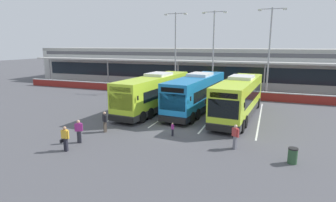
{
  "coord_description": "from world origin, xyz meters",
  "views": [
    {
      "loc": [
        6.92,
        -19.77,
        6.68
      ],
      "look_at": [
        -1.67,
        3.0,
        1.6
      ],
      "focal_mm": 29.05,
      "sensor_mm": 36.0,
      "label": 1
    }
  ],
  "objects": [
    {
      "name": "pedestrian_in_dark_coat",
      "position": [
        5.08,
        -2.55,
        0.87
      ],
      "size": [
        0.5,
        0.42,
        1.62
      ],
      "color": "slate",
      "rests_on": "ground"
    },
    {
      "name": "bay_stripe_far_west",
      "position": [
        -6.3,
        6.0,
        0.0
      ],
      "size": [
        0.14,
        13.0,
        0.01
      ],
      "primitive_type": "cube",
      "color": "silver",
      "rests_on": "ground"
    },
    {
      "name": "bay_stripe_centre",
      "position": [
        6.3,
        6.0,
        0.0
      ],
      "size": [
        0.14,
        13.0,
        0.01
      ],
      "primitive_type": "cube",
      "color": "silver",
      "rests_on": "ground"
    },
    {
      "name": "pedestrian_near_bin",
      "position": [
        -5.14,
        -5.22,
        0.87
      ],
      "size": [
        0.52,
        0.35,
        1.62
      ],
      "color": "#33333D",
      "rests_on": "ground"
    },
    {
      "name": "lamp_post_centre",
      "position": [
        -0.46,
        16.97,
        6.29
      ],
      "size": [
        3.24,
        0.28,
        11.0
      ],
      "color": "#9E9EA3",
      "rests_on": "ground"
    },
    {
      "name": "coach_bus_centre",
      "position": [
        4.34,
        5.73,
        1.79
      ],
      "size": [
        3.7,
        12.31,
        3.78
      ],
      "color": "#B7DB2D",
      "rests_on": "ground"
    },
    {
      "name": "coach_bus_left_centre",
      "position": [
        0.06,
        6.64,
        1.79
      ],
      "size": [
        3.7,
        12.31,
        3.78
      ],
      "color": "#1972B7",
      "rests_on": "ground"
    },
    {
      "name": "ground_plane",
      "position": [
        0.0,
        0.0,
        0.0
      ],
      "size": [
        200.0,
        200.0,
        0.0
      ],
      "primitive_type": "plane",
      "color": "#4C4C51"
    },
    {
      "name": "bay_stripe_west",
      "position": [
        -2.1,
        6.0,
        0.0
      ],
      "size": [
        0.14,
        13.0,
        0.01
      ],
      "primitive_type": "cube",
      "color": "silver",
      "rests_on": "ground"
    },
    {
      "name": "bay_stripe_mid_west",
      "position": [
        2.1,
        6.0,
        0.0
      ],
      "size": [
        0.14,
        13.0,
        0.01
      ],
      "primitive_type": "cube",
      "color": "silver",
      "rests_on": "ground"
    },
    {
      "name": "lamp_post_east",
      "position": [
        6.6,
        16.32,
        6.29
      ],
      "size": [
        3.24,
        0.28,
        11.0
      ],
      "color": "#9E9EA3",
      "rests_on": "ground"
    },
    {
      "name": "coach_bus_leftmost",
      "position": [
        -4.03,
        5.37,
        1.79
      ],
      "size": [
        3.7,
        12.31,
        3.78
      ],
      "color": "#B7DB2D",
      "rests_on": "ground"
    },
    {
      "name": "red_barrier_wall",
      "position": [
        0.0,
        14.5,
        0.56
      ],
      "size": [
        60.0,
        0.4,
        1.1
      ],
      "color": "maroon",
      "rests_on": "ground"
    },
    {
      "name": "pedestrian_approaching_bus",
      "position": [
        -4.79,
        -2.58,
        0.87
      ],
      "size": [
        0.51,
        0.41,
        1.62
      ],
      "color": "#4C4238",
      "rests_on": "ground"
    },
    {
      "name": "pedestrian_child",
      "position": [
        0.42,
        -1.58,
        0.54
      ],
      "size": [
        0.29,
        0.26,
        1.0
      ],
      "color": "black",
      "rests_on": "ground"
    },
    {
      "name": "litter_bin",
      "position": [
        8.45,
        -3.69,
        0.47
      ],
      "size": [
        0.54,
        0.54,
        0.93
      ],
      "color": "#2D5133",
      "rests_on": "ground"
    },
    {
      "name": "pedestrian_with_handbag",
      "position": [
        -4.99,
        -6.74,
        0.86
      ],
      "size": [
        0.63,
        0.31,
        1.62
      ],
      "color": "black",
      "rests_on": "ground"
    },
    {
      "name": "terminal_building",
      "position": [
        -0.0,
        26.91,
        3.01
      ],
      "size": [
        70.0,
        13.0,
        6.0
      ],
      "color": "silver",
      "rests_on": "ground"
    },
    {
      "name": "lamp_post_west",
      "position": [
        -5.87,
        17.11,
        6.29
      ],
      "size": [
        3.24,
        0.28,
        11.0
      ],
      "color": "#9E9EA3",
      "rests_on": "ground"
    }
  ]
}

